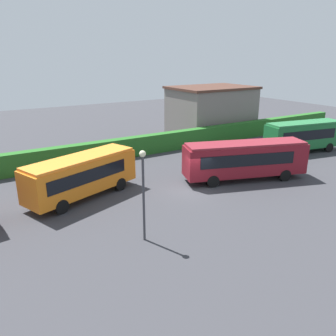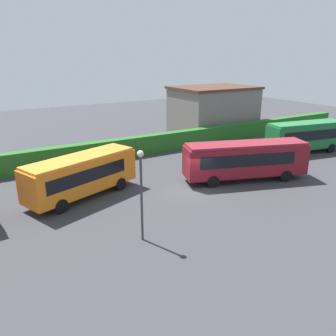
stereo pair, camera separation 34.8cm
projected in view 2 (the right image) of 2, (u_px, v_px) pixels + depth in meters
ground_plane at (193, 189)px, 26.99m from camera, size 102.72×102.72×0.00m
bus_orange at (82, 174)px, 24.99m from camera, size 8.98×5.26×3.13m
bus_maroon at (246, 159)px, 28.41m from camera, size 10.52×5.64×3.23m
bus_green at (306, 135)px, 36.59m from camera, size 9.04×3.93×3.30m
person_center at (51, 178)px, 26.72m from camera, size 0.44×0.54×1.77m
person_right at (230, 159)px, 31.28m from camera, size 0.31×0.45×1.85m
hedge_row at (133, 147)px, 35.53m from camera, size 63.36×1.06×2.01m
depot_building at (213, 110)px, 45.36m from camera, size 10.53×7.64×6.19m
lamppost at (141, 185)px, 18.55m from camera, size 0.36×0.36×5.30m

